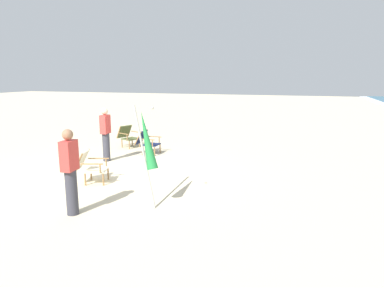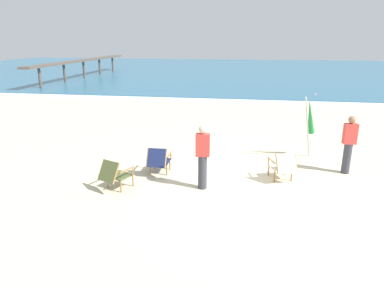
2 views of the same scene
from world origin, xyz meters
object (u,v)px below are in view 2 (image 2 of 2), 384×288
at_px(beach_chair_back_right, 158,160).
at_px(person_near_chairs, 203,157).
at_px(beach_chair_front_left, 283,166).
at_px(beach_chair_far_center, 115,174).
at_px(person_by_waterline, 349,144).
at_px(umbrella_furled_green, 310,117).

xyz_separation_m(beach_chair_back_right, person_near_chairs, (1.32, -0.73, 0.42)).
relative_size(beach_chair_front_left, beach_chair_far_center, 0.95).
relative_size(beach_chair_front_left, person_by_waterline, 0.54).
relative_size(beach_chair_far_center, person_near_chairs, 0.56).
bearing_deg(person_near_chairs, umbrella_furled_green, 43.56).
distance_m(beach_chair_front_left, beach_chair_far_center, 4.34).
bearing_deg(beach_chair_front_left, umbrella_furled_green, 65.38).
xyz_separation_m(beach_chair_front_left, umbrella_furled_green, (0.91, 1.99, 0.89)).
height_order(beach_chair_back_right, person_near_chairs, person_near_chairs).
height_order(person_near_chairs, person_by_waterline, same).
height_order(beach_chair_far_center, person_by_waterline, person_by_waterline).
xyz_separation_m(beach_chair_back_right, person_by_waterline, (5.14, 0.92, 0.42)).
bearing_deg(beach_chair_back_right, beach_chair_front_left, 1.33).
bearing_deg(person_near_chairs, beach_chair_far_center, -168.61).
distance_m(beach_chair_back_right, person_by_waterline, 5.24).
bearing_deg(umbrella_furled_green, beach_chair_back_right, -154.08).
bearing_deg(person_by_waterline, person_near_chairs, -156.67).
height_order(beach_chair_front_left, person_by_waterline, person_by_waterline).
distance_m(umbrella_furled_green, person_by_waterline, 1.53).
distance_m(beach_chair_back_right, umbrella_furled_green, 4.82).
xyz_separation_m(beach_chair_far_center, person_near_chairs, (2.13, 0.43, 0.42)).
bearing_deg(person_near_chairs, person_by_waterline, 23.33).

